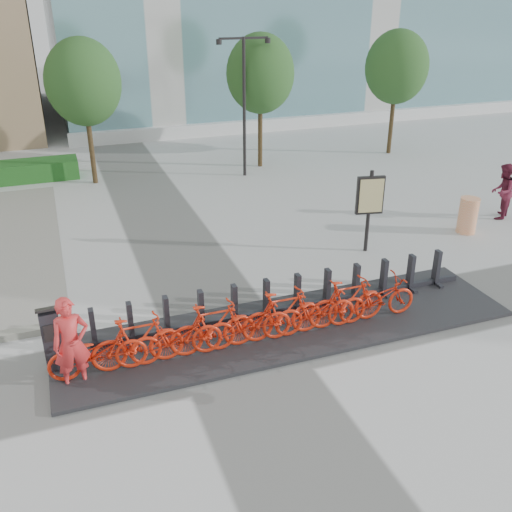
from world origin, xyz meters
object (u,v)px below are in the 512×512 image
object	(u,v)px
worker_red	(71,344)
kiosk	(52,338)
map_sign	(370,199)
bike_0	(98,352)
pedestrian	(502,191)
construction_barrel	(468,215)

from	to	relation	value
worker_red	kiosk	bearing A→B (deg)	111.46
map_sign	worker_red	bearing A→B (deg)	-145.16
bike_0	pedestrian	world-z (taller)	pedestrian
kiosk	construction_barrel	world-z (taller)	kiosk
worker_red	pedestrian	bearing A→B (deg)	10.01
worker_red	construction_barrel	world-z (taller)	worker_red
kiosk	map_sign	distance (m)	8.66
kiosk	construction_barrel	xyz separation A→B (m)	(11.58, 2.95, -0.19)
construction_barrel	bike_0	bearing A→B (deg)	-162.45
bike_0	pedestrian	bearing A→B (deg)	-72.10
pedestrian	kiosk	bearing A→B (deg)	-21.89
pedestrian	construction_barrel	bearing A→B (deg)	-16.91
kiosk	construction_barrel	size ratio (longest dim) A/B	1.25
bike_0	construction_barrel	distance (m)	11.37
kiosk	map_sign	size ratio (longest dim) A/B	0.58
bike_0	kiosk	xyz separation A→B (m)	(-0.74, 0.47, 0.16)
pedestrian	construction_barrel	distance (m)	1.86
map_sign	construction_barrel	bearing A→B (deg)	13.99
kiosk	worker_red	world-z (taller)	worker_red
kiosk	map_sign	bearing A→B (deg)	15.94
bike_0	kiosk	world-z (taller)	kiosk
kiosk	construction_barrel	bearing A→B (deg)	11.28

